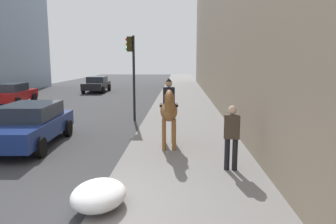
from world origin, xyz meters
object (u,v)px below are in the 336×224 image
car_far_lane (11,94)px  traffic_light_near_curb (132,65)px  mounted_horse_near (169,110)px  car_mid_lane (29,124)px  pedestrian_greeting (232,133)px  car_near_lane (97,84)px

car_far_lane → traffic_light_near_curb: bearing=-121.9°
mounted_horse_near → car_mid_lane: bearing=-98.1°
pedestrian_greeting → car_near_lane: 23.14m
car_near_lane → car_mid_lane: (-18.64, -2.47, 0.01)m
mounted_horse_near → car_mid_lane: size_ratio=0.49×
pedestrian_greeting → traffic_light_near_curb: traffic_light_near_curb is taller
pedestrian_greeting → car_mid_lane: pedestrian_greeting is taller
mounted_horse_near → pedestrian_greeting: 2.77m
mounted_horse_near → car_near_lane: 20.50m
traffic_light_near_curb → pedestrian_greeting: bearing=-153.6°
pedestrian_greeting → traffic_light_near_curb: bearing=33.6°
mounted_horse_near → car_mid_lane: (0.47, 4.90, -0.61)m
pedestrian_greeting → traffic_light_near_curb: 8.37m
car_near_lane → car_far_lane: bearing=-23.2°
car_near_lane → traffic_light_near_curb: (-13.95, -5.41, 2.00)m
car_mid_lane → pedestrian_greeting: bearing=65.3°
mounted_horse_near → car_near_lane: size_ratio=0.52×
car_near_lane → car_mid_lane: 18.80m
mounted_horse_near → car_far_lane: size_ratio=0.58×
mounted_horse_near → car_near_lane: (19.12, 7.37, -0.62)m
car_far_lane → car_near_lane: bearing=-23.2°
pedestrian_greeting → car_mid_lane: 7.12m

